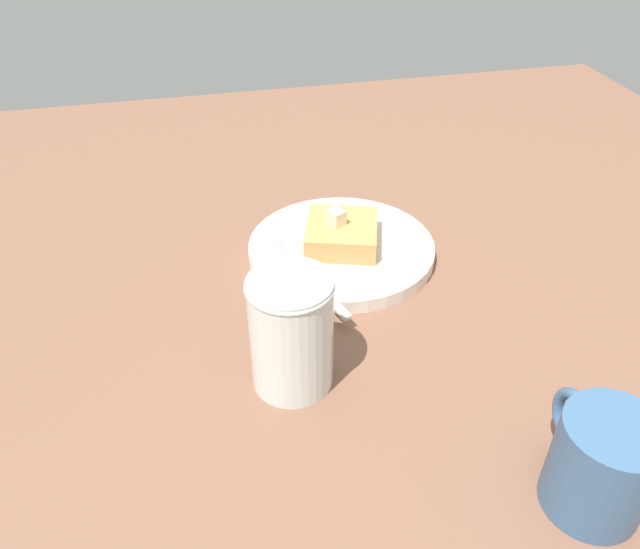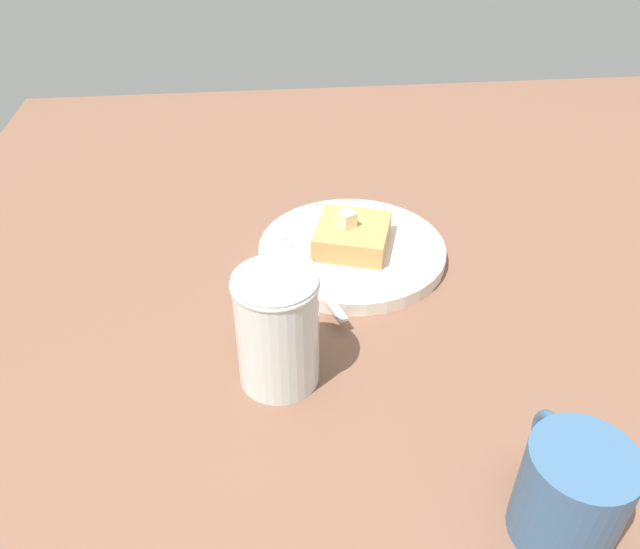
% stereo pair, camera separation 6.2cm
% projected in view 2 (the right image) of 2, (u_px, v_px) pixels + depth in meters
% --- Properties ---
extents(table_surface, '(1.17, 1.17, 0.02)m').
position_uv_depth(table_surface, '(419.00, 276.00, 0.71)').
color(table_surface, brown).
rests_on(table_surface, ground).
extents(plate, '(0.21, 0.21, 0.02)m').
position_uv_depth(plate, '(352.00, 250.00, 0.72)').
color(plate, silver).
rests_on(plate, table_surface).
extents(toast_slice_center, '(0.10, 0.10, 0.03)m').
position_uv_depth(toast_slice_center, '(352.00, 236.00, 0.71)').
color(toast_slice_center, tan).
rests_on(toast_slice_center, plate).
extents(butter_pat_primary, '(0.02, 0.02, 0.02)m').
position_uv_depth(butter_pat_primary, '(347.00, 219.00, 0.69)').
color(butter_pat_primary, beige).
rests_on(butter_pat_primary, toast_slice_center).
extents(fork, '(0.16, 0.06, 0.00)m').
position_uv_depth(fork, '(308.00, 270.00, 0.67)').
color(fork, silver).
rests_on(fork, plate).
extents(syrup_jar, '(0.07, 0.07, 0.11)m').
position_uv_depth(syrup_jar, '(278.00, 332.00, 0.54)').
color(syrup_jar, '#331405').
rests_on(syrup_jar, table_surface).
extents(coffee_mug, '(0.10, 0.07, 0.08)m').
position_uv_depth(coffee_mug, '(570.00, 492.00, 0.42)').
color(coffee_mug, '#3A5E84').
rests_on(coffee_mug, table_surface).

